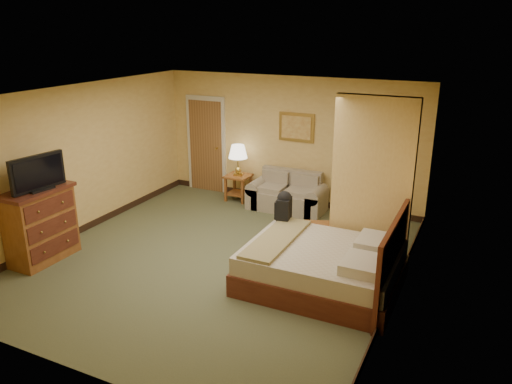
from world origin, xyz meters
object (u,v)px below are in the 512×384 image
Objects in this scene: coffee_table at (314,235)px; dresser at (41,225)px; loveseat at (287,197)px; bed at (326,266)px.

dresser reaches higher than coffee_table.
coffee_table is 4.29m from dresser.
coffee_table is at bearing 28.13° from dresser.
loveseat is at bearing 123.79° from coffee_table.
dresser reaches higher than loveseat.
bed is (0.51, -0.94, -0.00)m from coffee_table.
bed is (1.67, -2.67, 0.07)m from loveseat.
bed is at bearing -57.97° from loveseat.
bed is (4.29, 1.08, -0.27)m from dresser.
coffee_table is 0.77× the size of dresser.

